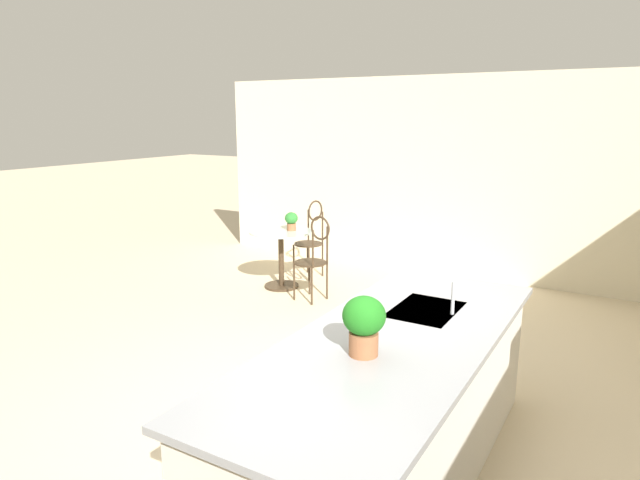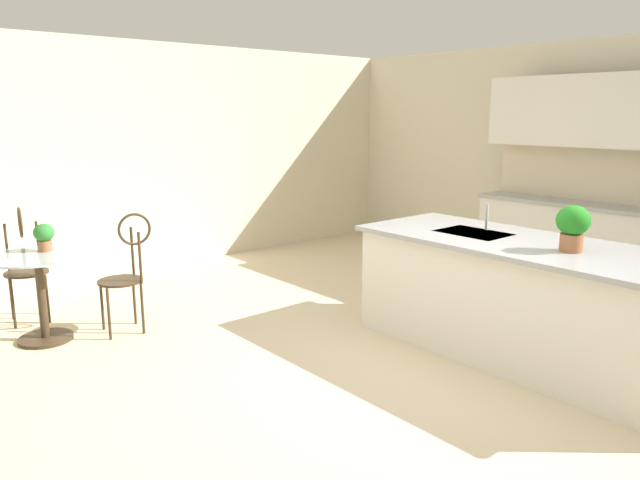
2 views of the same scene
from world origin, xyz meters
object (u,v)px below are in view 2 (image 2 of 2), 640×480
at_px(chair_by_island, 25,259).
at_px(potted_plant_on_table, 44,235).
at_px(bistro_table, 41,289).
at_px(chair_near_window, 126,267).
at_px(potted_plant_counter_near, 573,225).

xyz_separation_m(chair_by_island, potted_plant_on_table, (0.54, 0.04, 0.30)).
distance_m(bistro_table, chair_by_island, 0.66).
distance_m(bistro_table, chair_near_window, 0.69).
distance_m(bistro_table, potted_plant_counter_near, 4.20).
distance_m(chair_near_window, potted_plant_counter_near, 3.60).
xyz_separation_m(potted_plant_on_table, potted_plant_counter_near, (3.25, 2.61, 0.23)).
relative_size(bistro_table, potted_plant_counter_near, 2.43).
bearing_deg(chair_near_window, potted_plant_on_table, -122.23).
xyz_separation_m(bistro_table, chair_near_window, (0.24, 0.64, 0.13)).
height_order(bistro_table, potted_plant_counter_near, potted_plant_counter_near).
bearing_deg(chair_near_window, chair_by_island, -146.47).
height_order(potted_plant_on_table, potted_plant_counter_near, potted_plant_counter_near).
bearing_deg(bistro_table, chair_by_island, 175.17).
distance_m(chair_by_island, potted_plant_counter_near, 4.65).
bearing_deg(bistro_table, chair_near_window, 69.41).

